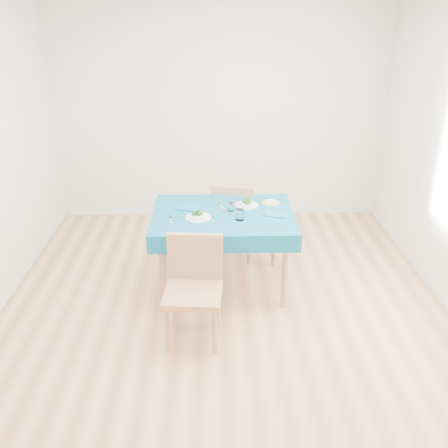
{
  "coord_description": "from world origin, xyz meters",
  "views": [
    {
      "loc": [
        -0.09,
        -3.77,
        2.52
      ],
      "look_at": [
        0.0,
        0.0,
        0.85
      ],
      "focal_mm": 40.0,
      "sensor_mm": 36.0,
      "label": 1
    }
  ],
  "objects_px": {
    "table": "(223,250)",
    "bowl_far": "(247,203)",
    "chair_far": "(236,208)",
    "bowl_near": "(198,215)",
    "chair_near": "(192,279)",
    "side_plate": "(271,203)"
  },
  "relations": [
    {
      "from": "chair_near",
      "to": "bowl_near",
      "type": "height_order",
      "value": "chair_near"
    },
    {
      "from": "chair_near",
      "to": "side_plate",
      "type": "distance_m",
      "value": 1.32
    },
    {
      "from": "chair_far",
      "to": "bowl_far",
      "type": "height_order",
      "value": "chair_far"
    },
    {
      "from": "table",
      "to": "side_plate",
      "type": "relative_size",
      "value": 7.28
    },
    {
      "from": "bowl_near",
      "to": "side_plate",
      "type": "xyz_separation_m",
      "value": [
        0.69,
        0.35,
        -0.03
      ]
    },
    {
      "from": "bowl_near",
      "to": "chair_far",
      "type": "bearing_deg",
      "value": 64.23
    },
    {
      "from": "table",
      "to": "chair_near",
      "type": "xyz_separation_m",
      "value": [
        -0.26,
        -0.84,
        0.18
      ]
    },
    {
      "from": "table",
      "to": "chair_near",
      "type": "relative_size",
      "value": 1.15
    },
    {
      "from": "table",
      "to": "bowl_near",
      "type": "distance_m",
      "value": 0.48
    },
    {
      "from": "chair_far",
      "to": "side_plate",
      "type": "bearing_deg",
      "value": 139.74
    },
    {
      "from": "chair_near",
      "to": "side_plate",
      "type": "xyz_separation_m",
      "value": [
        0.72,
        1.08,
        0.2
      ]
    },
    {
      "from": "chair_near",
      "to": "bowl_far",
      "type": "relative_size",
      "value": 5.06
    },
    {
      "from": "side_plate",
      "to": "table",
      "type": "bearing_deg",
      "value": -152.55
    },
    {
      "from": "chair_far",
      "to": "bowl_far",
      "type": "xyz_separation_m",
      "value": [
        0.08,
        -0.48,
        0.25
      ]
    },
    {
      "from": "bowl_far",
      "to": "chair_near",
      "type": "bearing_deg",
      "value": -115.42
    },
    {
      "from": "bowl_near",
      "to": "bowl_far",
      "type": "height_order",
      "value": "bowl_near"
    },
    {
      "from": "chair_far",
      "to": "bowl_near",
      "type": "height_order",
      "value": "chair_far"
    },
    {
      "from": "chair_far",
      "to": "side_plate",
      "type": "height_order",
      "value": "chair_far"
    },
    {
      "from": "table",
      "to": "side_plate",
      "type": "height_order",
      "value": "side_plate"
    },
    {
      "from": "bowl_near",
      "to": "side_plate",
      "type": "bearing_deg",
      "value": 27.02
    },
    {
      "from": "table",
      "to": "bowl_far",
      "type": "bearing_deg",
      "value": 38.28
    },
    {
      "from": "table",
      "to": "side_plate",
      "type": "distance_m",
      "value": 0.65
    }
  ]
}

